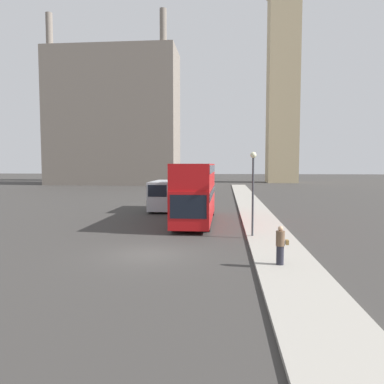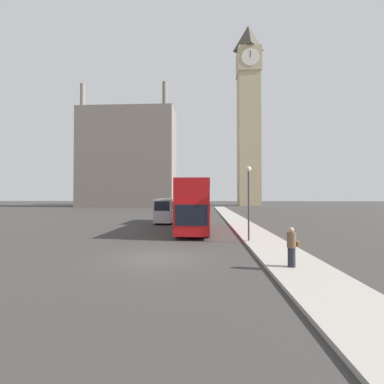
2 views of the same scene
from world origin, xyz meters
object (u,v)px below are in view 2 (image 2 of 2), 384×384
object	(u,v)px
clock_tower	(249,113)
street_lamp	(249,191)
white_van	(166,210)
parked_sedan	(175,210)
pedestrian	(292,247)
red_double_decker_bus	(195,203)

from	to	relation	value
clock_tower	street_lamp	size ratio (longest dim) A/B	12.28
white_van	parked_sedan	distance (m)	14.28
street_lamp	clock_tower	bearing A→B (deg)	80.37
white_van	parked_sedan	size ratio (longest dim) A/B	1.26
white_van	clock_tower	bearing A→B (deg)	71.17
clock_tower	street_lamp	xyz separation A→B (m)	(-11.73, -69.13, -27.72)
pedestrian	street_lamp	xyz separation A→B (m)	(-0.71, 6.35, 2.50)
pedestrian	parked_sedan	size ratio (longest dim) A/B	0.35
white_van	street_lamp	size ratio (longest dim) A/B	1.21
street_lamp	parked_sedan	size ratio (longest dim) A/B	1.04
street_lamp	red_double_decker_bus	bearing A→B (deg)	123.62
clock_tower	red_double_decker_bus	distance (m)	71.26
street_lamp	parked_sedan	xyz separation A→B (m)	(-8.10, 26.95, -2.80)
parked_sedan	red_double_decker_bus	bearing A→B (deg)	-78.65
street_lamp	parked_sedan	distance (m)	28.28
red_double_decker_bus	parked_sedan	distance (m)	21.63
clock_tower	white_van	bearing A→B (deg)	-108.83
pedestrian	red_double_decker_bus	bearing A→B (deg)	110.62
clock_tower	street_lamp	bearing A→B (deg)	-99.63
red_double_decker_bus	white_van	xyz separation A→B (m)	(-3.65, 6.90, -0.97)
clock_tower	red_double_decker_bus	xyz separation A→B (m)	(-15.60, -63.33, -28.72)
red_double_decker_bus	white_van	world-z (taller)	red_double_decker_bus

